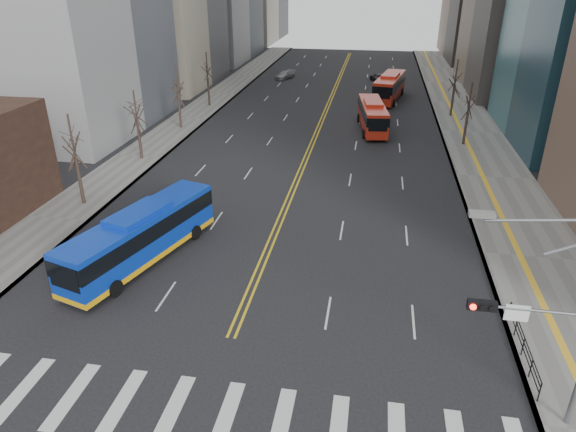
{
  "coord_description": "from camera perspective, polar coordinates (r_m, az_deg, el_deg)",
  "views": [
    {
      "loc": [
        6.42,
        -15.12,
        17.07
      ],
      "look_at": [
        1.87,
        11.51,
        4.01
      ],
      "focal_mm": 32.0,
      "sensor_mm": 36.0,
      "label": 1
    }
  ],
  "objects": [
    {
      "name": "red_bus_near",
      "position": [
        61.35,
        9.37,
        11.13
      ],
      "size": [
        3.85,
        10.81,
        3.37
      ],
      "color": "red",
      "rests_on": "ground"
    },
    {
      "name": "crosswalk",
      "position": [
        23.68,
        -9.83,
        -20.78
      ],
      "size": [
        26.7,
        4.0,
        0.01
      ],
      "color": "silver",
      "rests_on": "ground"
    },
    {
      "name": "car_white",
      "position": [
        35.9,
        -17.91,
        -2.77
      ],
      "size": [
        2.56,
        4.22,
        1.31
      ],
      "primitive_type": "imported",
      "rotation": [
        0.0,
        0.0,
        0.32
      ],
      "color": "silver",
      "rests_on": "ground"
    },
    {
      "name": "car_silver",
      "position": [
        91.1,
        -0.35,
        15.41
      ],
      "size": [
        3.44,
        4.7,
        1.27
      ],
      "primitive_type": "imported",
      "rotation": [
        0.0,
        0.0,
        -0.43
      ],
      "color": "#A4A5A9",
      "rests_on": "ground"
    },
    {
      "name": "signal_mast",
      "position": [
        22.27,
        27.58,
        -10.85
      ],
      "size": [
        5.37,
        0.37,
        9.39
      ],
      "color": "gray",
      "rests_on": "ground"
    },
    {
      "name": "sidewalk_right",
      "position": [
        63.45,
        19.63,
        8.78
      ],
      "size": [
        7.0,
        130.0,
        0.15
      ],
      "primitive_type": "cube",
      "color": "slate",
      "rests_on": "ground"
    },
    {
      "name": "pedestrian_railing",
      "position": [
        27.78,
        24.71,
        -12.77
      ],
      "size": [
        0.06,
        6.06,
        1.02
      ],
      "color": "black",
      "rests_on": "sidewalk_right"
    },
    {
      "name": "sidewalk_left",
      "position": [
        66.55,
        -10.97,
        10.54
      ],
      "size": [
        5.0,
        130.0,
        0.15
      ],
      "primitive_type": "cube",
      "color": "slate",
      "rests_on": "ground"
    },
    {
      "name": "ground",
      "position": [
        23.69,
        -9.83,
        -20.79
      ],
      "size": [
        220.0,
        220.0,
        0.0
      ],
      "primitive_type": "plane",
      "color": "black"
    },
    {
      "name": "centerline",
      "position": [
        72.45,
        4.45,
        12.11
      ],
      "size": [
        0.55,
        100.0,
        0.01
      ],
      "color": "gold",
      "rests_on": "ground"
    },
    {
      "name": "car_dark_mid",
      "position": [
        60.07,
        9.36,
        9.65
      ],
      "size": [
        2.76,
        4.41,
        1.4
      ],
      "primitive_type": "imported",
      "rotation": [
        0.0,
        0.0,
        0.29
      ],
      "color": "black",
      "rests_on": "ground"
    },
    {
      "name": "red_bus_far",
      "position": [
        76.61,
        11.22,
        14.03
      ],
      "size": [
        4.76,
        11.99,
        3.7
      ],
      "color": "red",
      "rests_on": "ground"
    },
    {
      "name": "car_dark_far",
      "position": [
        89.57,
        10.15,
        14.83
      ],
      "size": [
        3.55,
        4.86,
        1.23
      ],
      "primitive_type": "imported",
      "rotation": [
        0.0,
        0.0,
        0.39
      ],
      "color": "black",
      "rests_on": "ground"
    },
    {
      "name": "blue_bus",
      "position": [
        33.82,
        -16.02,
        -2.01
      ],
      "size": [
        6.01,
        12.4,
        3.54
      ],
      "color": "#0C33B8",
      "rests_on": "ground"
    },
    {
      "name": "street_trees",
      "position": [
        52.92,
        -5.58,
        12.36
      ],
      "size": [
        35.2,
        47.2,
        7.6
      ],
      "color": "black",
      "rests_on": "ground"
    }
  ]
}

